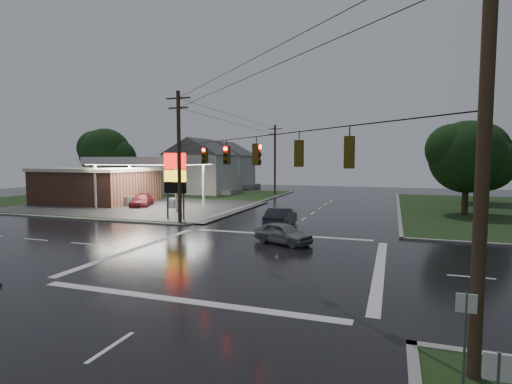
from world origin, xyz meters
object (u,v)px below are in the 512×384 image
(car_crossing, at_px, (283,233))
(house_near, at_px, (201,165))
(utility_pole_se, at_px, (484,144))
(utility_pole_n, at_px, (275,158))
(car_north, at_px, (281,217))
(gas_station, at_px, (105,182))
(utility_pole_nw, at_px, (179,155))
(tree_ne_far, at_px, (479,152))
(pylon_sign, at_px, (175,175))
(tree_ne_near, at_px, (469,157))
(car_pump, at_px, (142,201))
(house_far, at_px, (226,164))
(tree_nw_behind, at_px, (106,154))

(car_crossing, bearing_deg, house_near, 57.91)
(utility_pole_se, distance_m, car_crossing, 16.91)
(utility_pole_n, bearing_deg, car_north, -72.71)
(gas_station, distance_m, utility_pole_nw, 19.38)
(utility_pole_nw, bearing_deg, tree_ne_far, 42.59)
(gas_station, distance_m, pylon_sign, 17.81)
(pylon_sign, distance_m, tree_ne_near, 27.23)
(car_pump, bearing_deg, utility_pole_nw, -63.14)
(utility_pole_nw, bearing_deg, house_far, 107.92)
(house_far, bearing_deg, tree_ne_near, -35.77)
(tree_ne_far, bearing_deg, utility_pole_n, 171.45)
(utility_pole_n, relative_size, house_far, 0.95)
(tree_ne_near, height_order, car_north, tree_ne_near)
(utility_pole_nw, distance_m, tree_ne_far, 36.20)
(pylon_sign, bearing_deg, house_far, 106.98)
(gas_station, height_order, tree_ne_near, tree_ne_near)
(tree_nw_behind, relative_size, car_pump, 2.05)
(utility_pole_nw, bearing_deg, gas_station, 147.77)
(pylon_sign, distance_m, house_far, 39.21)
(utility_pole_n, bearing_deg, tree_nw_behind, -161.79)
(pylon_sign, bearing_deg, utility_pole_se, -45.00)
(utility_pole_n, height_order, house_near, utility_pole_n)
(gas_station, height_order, utility_pole_se, utility_pole_se)
(tree_nw_behind, xyz_separation_m, car_north, (33.04, -19.94, -5.40))
(tree_nw_behind, relative_size, tree_ne_near, 1.11)
(utility_pole_nw, xyz_separation_m, car_crossing, (10.48, -5.29, -5.05))
(house_near, distance_m, tree_ne_far, 38.19)
(house_far, bearing_deg, tree_ne_far, -19.71)
(car_crossing, bearing_deg, pylon_sign, 84.58)
(utility_pole_nw, distance_m, car_pump, 13.84)
(tree_ne_near, distance_m, car_pump, 33.95)
(gas_station, xyz_separation_m, utility_pole_nw, (16.18, -10.20, 3.17))
(pylon_sign, xyz_separation_m, car_pump, (-8.72, 7.48, -3.30))
(house_near, bearing_deg, gas_station, -106.17)
(gas_station, distance_m, utility_pole_n, 24.60)
(gas_station, height_order, car_north, gas_station)
(tree_nw_behind, bearing_deg, utility_pole_nw, -40.10)
(gas_station, bearing_deg, car_pump, -14.91)
(tree_nw_behind, relative_size, car_north, 2.11)
(pylon_sign, xyz_separation_m, utility_pole_nw, (1.00, -1.00, 1.71))
(house_far, xyz_separation_m, car_crossing, (22.93, -43.79, -3.73))
(car_north, bearing_deg, utility_pole_nw, 2.73)
(gas_station, bearing_deg, car_crossing, -30.17)
(utility_pole_se, xyz_separation_m, house_near, (-30.45, 45.50, -1.32))
(pylon_sign, bearing_deg, tree_ne_far, 40.35)
(house_far, height_order, tree_nw_behind, tree_nw_behind)
(utility_pole_n, height_order, car_pump, utility_pole_n)
(utility_pole_nw, height_order, tree_ne_far, utility_pole_nw)
(house_near, height_order, tree_nw_behind, tree_nw_behind)
(car_crossing, bearing_deg, utility_pole_n, 40.54)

